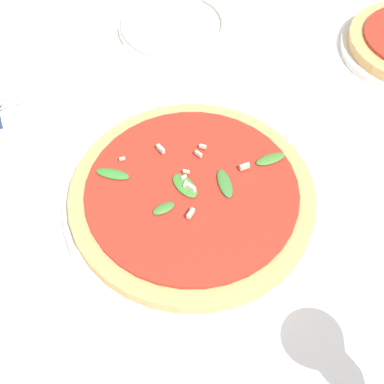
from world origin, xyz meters
TOP-DOWN VIEW (x-y plane):
  - ground_plane at (0.00, 0.00)m, footprint 6.00×6.00m
  - pizza_arugula_main at (0.03, 0.03)m, footprint 0.34×0.34m
  - side_plate_white at (0.11, 0.39)m, footprint 0.19×0.19m

SIDE VIEW (x-z plane):
  - ground_plane at x=0.00m, z-range 0.00..0.00m
  - side_plate_white at x=0.11m, z-range 0.00..0.02m
  - pizza_arugula_main at x=0.03m, z-range -0.01..0.04m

